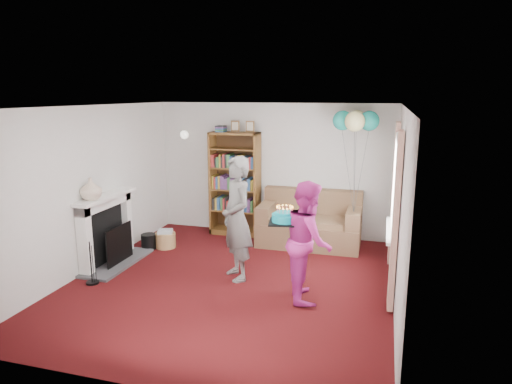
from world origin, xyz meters
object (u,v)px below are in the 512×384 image
(sofa, at_px, (310,224))
(birthday_cake, at_px, (285,218))
(bookcase, at_px, (235,185))
(person_magenta, at_px, (308,241))
(person_striped, at_px, (237,219))

(sofa, relative_size, birthday_cake, 4.47)
(bookcase, height_order, birthday_cake, bookcase)
(birthday_cake, bearing_deg, sofa, 90.48)
(bookcase, xyz_separation_m, sofa, (1.49, -0.23, -0.61))
(sofa, distance_m, person_magenta, 2.31)
(bookcase, relative_size, birthday_cake, 5.40)
(bookcase, relative_size, sofa, 1.21)
(bookcase, xyz_separation_m, birthday_cake, (1.51, -2.49, 0.12))
(person_striped, bearing_deg, birthday_cake, 24.47)
(sofa, xyz_separation_m, birthday_cake, (0.02, -2.26, 0.73))
(bookcase, bearing_deg, sofa, -8.71)
(sofa, relative_size, person_magenta, 1.13)
(sofa, relative_size, person_striped, 0.99)
(person_striped, xyz_separation_m, person_magenta, (1.10, -0.37, -0.11))
(person_magenta, distance_m, birthday_cake, 0.43)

